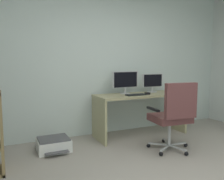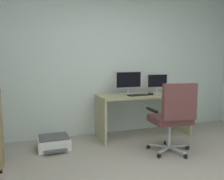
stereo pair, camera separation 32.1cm
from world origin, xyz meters
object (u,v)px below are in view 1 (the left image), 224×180
keyboard (136,95)px  office_chair (174,113)px  monitor_secondary (152,82)px  printer (54,144)px  desk (141,104)px  computer_mouse (147,93)px  monitor_main (125,81)px

keyboard → office_chair: (0.16, -0.77, -0.18)m
monitor_secondary → printer: size_ratio=0.87×
monitor_secondary → desk: bearing=-158.2°
office_chair → printer: bearing=153.3°
desk → office_chair: 0.89m
monitor_secondary → computer_mouse: (-0.26, -0.24, -0.18)m
keyboard → monitor_main: bearing=103.3°
monitor_main → keyboard: monitor_main is taller
desk → monitor_secondary: size_ratio=3.96×
desk → computer_mouse: (0.06, -0.11, 0.20)m
keyboard → office_chair: size_ratio=0.34×
monitor_main → printer: monitor_main is taller
computer_mouse → printer: (-1.62, -0.01, -0.66)m
desk → computer_mouse: 0.24m
monitor_secondary → office_chair: 1.14m
desk → monitor_main: 0.50m
monitor_secondary → computer_mouse: monitor_secondary is taller
monitor_main → desk: bearing=-28.6°
monitor_secondary → office_chair: monitor_secondary is taller
desk → printer: size_ratio=3.44×
desk → monitor_secondary: (0.33, 0.13, 0.38)m
monitor_main → printer: size_ratio=1.08×
office_chair → computer_mouse: bearing=84.4°
keyboard → printer: bearing=178.2°
desk → monitor_main: monitor_main is taller
keyboard → office_chair: office_chair is taller
desk → computer_mouse: computer_mouse is taller
keyboard → printer: 1.52m
monitor_secondary → monitor_main: bearing=-180.0°
monitor_secondary → computer_mouse: size_ratio=4.09×
keyboard → office_chair: bearing=-79.7°
monitor_secondary → keyboard: bearing=-153.7°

